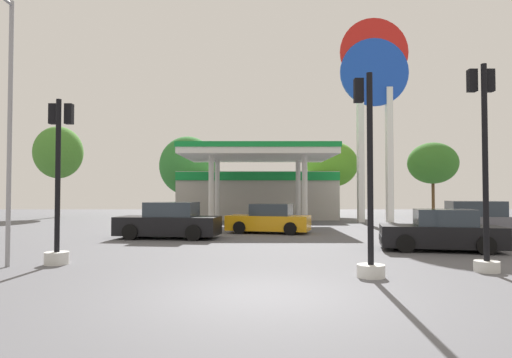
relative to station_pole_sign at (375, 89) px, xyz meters
The scene contains 15 objects.
ground_plane 24.53m from the station_pole_sign, 110.31° to the right, with size 90.00×90.00×0.00m, color #56565B.
gas_station 10.97m from the station_pole_sign, 155.76° to the left, with size 11.69×13.28×4.77m.
station_pole_sign is the anchor object (origin of this frame).
car_0 17.85m from the station_pole_sign, 137.91° to the right, with size 4.56×2.40×1.56m.
car_1 13.58m from the station_pole_sign, 81.50° to the right, with size 4.77×2.67×1.61m.
car_2 17.04m from the station_pole_sign, 96.57° to the right, with size 4.19×2.43×1.41m.
car_3 13.72m from the station_pole_sign, 132.34° to the right, with size 4.28×2.62×1.43m.
traffic_signal_0 23.34m from the station_pole_sign, 127.33° to the right, with size 0.65×0.68×4.56m.
traffic_signal_1 21.56m from the station_pole_sign, 105.30° to the right, with size 0.65×0.68×4.79m.
traffic_signal_2 20.08m from the station_pole_sign, 96.83° to the right, with size 0.65×0.66×5.21m.
tree_0 24.96m from the station_pole_sign, 165.87° to the left, with size 3.82×3.82×7.32m.
tree_1 16.59m from the station_pole_sign, 149.99° to the left, with size 4.77×4.77×6.75m.
tree_2 9.49m from the station_pole_sign, 100.24° to the left, with size 4.33×4.33×6.34m.
tree_3 11.47m from the station_pole_sign, 48.48° to the left, with size 4.16×4.16×6.24m.
corner_streetlamp 23.86m from the station_pole_sign, 128.59° to the right, with size 0.24×1.48×7.15m.
Camera 1 is at (-0.06, -8.65, 1.96)m, focal length 31.53 mm.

